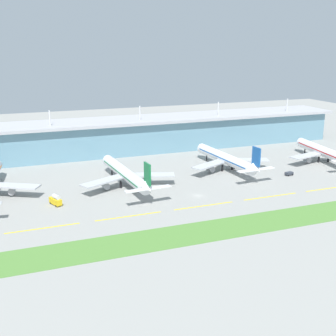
# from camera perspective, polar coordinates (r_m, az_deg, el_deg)

# --- Properties ---
(ground_plane) EXTENTS (600.00, 600.00, 0.00)m
(ground_plane) POSITION_cam_1_polar(r_m,az_deg,el_deg) (200.38, 4.00, -3.70)
(ground_plane) COLOR gray
(terminal_building) EXTENTS (288.00, 34.00, 30.64)m
(terminal_building) POSITION_cam_1_polar(r_m,az_deg,el_deg) (284.24, -4.03, 4.46)
(terminal_building) COLOR #6693A8
(terminal_building) RESTS_ON ground
(airliner_near_middle) EXTENTS (48.66, 66.26, 18.90)m
(airliner_near_middle) POSITION_cam_1_polar(r_m,az_deg,el_deg) (212.29, -5.66, -0.78)
(airliner_near_middle) COLOR silver
(airliner_near_middle) RESTS_ON ground
(airliner_far_middle) EXTENTS (48.70, 64.86, 18.90)m
(airliner_far_middle) POSITION_cam_1_polar(r_m,az_deg,el_deg) (241.91, 7.74, 1.22)
(airliner_far_middle) COLOR white
(airliner_far_middle) RESTS_ON ground
(airliner_farthest) EXTENTS (48.38, 59.11, 18.90)m
(airliner_farthest) POSITION_cam_1_polar(r_m,az_deg,el_deg) (273.58, 19.90, 2.11)
(airliner_farthest) COLOR white
(airliner_farthest) RESTS_ON ground
(taxiway_stripe_west) EXTENTS (28.00, 0.70, 0.04)m
(taxiway_stripe_west) POSITION_cam_1_polar(r_m,az_deg,el_deg) (172.12, -16.31, -7.70)
(taxiway_stripe_west) COLOR yellow
(taxiway_stripe_west) RESTS_ON ground
(taxiway_stripe_mid_west) EXTENTS (28.00, 0.70, 0.04)m
(taxiway_stripe_mid_west) POSITION_cam_1_polar(r_m,az_deg,el_deg) (177.11, -5.25, -6.41)
(taxiway_stripe_mid_west) COLOR yellow
(taxiway_stripe_mid_west) RESTS_ON ground
(taxiway_stripe_centre) EXTENTS (28.00, 0.70, 0.04)m
(taxiway_stripe_centre) POSITION_cam_1_polar(r_m,az_deg,el_deg) (188.21, 4.80, -5.03)
(taxiway_stripe_centre) COLOR yellow
(taxiway_stripe_centre) RESTS_ON ground
(taxiway_stripe_mid_east) EXTENTS (28.00, 0.70, 0.04)m
(taxiway_stripe_mid_east) POSITION_cam_1_polar(r_m,az_deg,el_deg) (204.43, 13.47, -3.71)
(taxiway_stripe_mid_east) COLOR yellow
(taxiway_stripe_mid_east) RESTS_ON ground
(taxiway_stripe_east) EXTENTS (28.00, 0.70, 0.04)m
(taxiway_stripe_east) POSITION_cam_1_polar(r_m,az_deg,el_deg) (224.66, 20.69, -2.54)
(taxiway_stripe_east) COLOR yellow
(taxiway_stripe_east) RESTS_ON ground
(grass_verge) EXTENTS (300.00, 18.00, 0.10)m
(grass_verge) POSITION_cam_1_polar(r_m,az_deg,el_deg) (169.43, 9.32, -7.62)
(grass_verge) COLOR #518438
(grass_verge) RESTS_ON ground
(pushback_tug) EXTENTS (4.78, 3.22, 1.85)m
(pushback_tug) POSITION_cam_1_polar(r_m,az_deg,el_deg) (239.86, 15.81, -0.70)
(pushback_tug) COLOR #333842
(pushback_tug) RESTS_ON ground
(fuel_truck) EXTENTS (5.09, 7.65, 4.95)m
(fuel_truck) POSITION_cam_1_polar(r_m,az_deg,el_deg) (194.10, -14.72, -4.15)
(fuel_truck) COLOR gold
(fuel_truck) RESTS_ON ground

